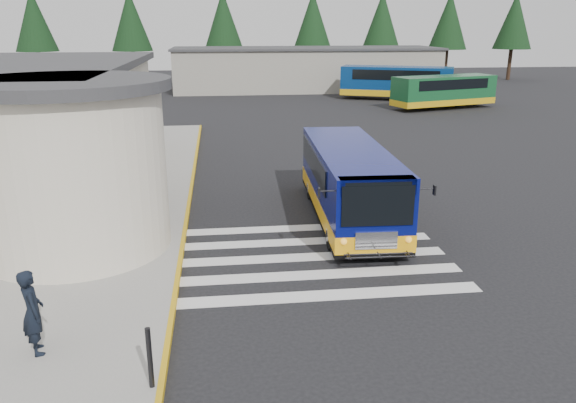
{
  "coord_description": "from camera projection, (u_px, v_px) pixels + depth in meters",
  "views": [
    {
      "loc": [
        -2.83,
        -15.38,
        6.32
      ],
      "look_at": [
        -1.0,
        -0.5,
        1.59
      ],
      "focal_mm": 35.0,
      "sensor_mm": 36.0,
      "label": 1
    }
  ],
  "objects": [
    {
      "name": "tree_line",
      "position": [
        298.0,
        21.0,
        62.81
      ],
      "size": [
        58.4,
        4.4,
        10.0
      ],
      "color": "black",
      "rests_on": "ground"
    },
    {
      "name": "station_building",
      "position": [
        7.0,
        128.0,
        21.29
      ],
      "size": [
        12.7,
        18.7,
        4.8
      ],
      "color": "beige",
      "rests_on": "ground"
    },
    {
      "name": "curb_strip",
      "position": [
        188.0,
        207.0,
        20.08
      ],
      "size": [
        0.12,
        34.0,
        0.16
      ],
      "primitive_type": "cube",
      "color": "gold",
      "rests_on": "ground"
    },
    {
      "name": "transit_bus",
      "position": [
        349.0,
        185.0,
        18.83
      ],
      "size": [
        3.17,
        8.78,
        2.45
      ],
      "rotation": [
        0.0,
        0.0,
        -0.04
      ],
      "color": "#080F5F",
      "rests_on": "ground"
    },
    {
      "name": "depot_building",
      "position": [
        306.0,
        69.0,
        56.61
      ],
      "size": [
        26.4,
        8.4,
        4.2
      ],
      "color": "gray",
      "rests_on": "ground"
    },
    {
      "name": "pedestrian_b",
      "position": [
        34.0,
        239.0,
        14.57
      ],
      "size": [
        0.92,
        1.02,
        1.7
      ],
      "primitive_type": "imported",
      "rotation": [
        0.0,
        0.0,
        -1.15
      ],
      "color": "black",
      "rests_on": "sidewalk"
    },
    {
      "name": "ground",
      "position": [
        319.0,
        246.0,
        16.79
      ],
      "size": [
        140.0,
        140.0,
        0.0
      ],
      "primitive_type": "plane",
      "color": "black",
      "rests_on": "ground"
    },
    {
      "name": "pedestrian_a",
      "position": [
        33.0,
        312.0,
        10.83
      ],
      "size": [
        0.65,
        0.75,
        1.75
      ],
      "primitive_type": "imported",
      "rotation": [
        0.0,
        0.0,
        2.01
      ],
      "color": "black",
      "rests_on": "sidewalk"
    },
    {
      "name": "sidewalk",
      "position": [
        44.0,
        213.0,
        19.5
      ],
      "size": [
        10.0,
        34.0,
        0.15
      ],
      "primitive_type": "cube",
      "color": "gray",
      "rests_on": "ground"
    },
    {
      "name": "far_bus_a",
      "position": [
        396.0,
        81.0,
        49.26
      ],
      "size": [
        9.84,
        6.24,
        2.47
      ],
      "rotation": [
        0.0,
        0.0,
        1.16
      ],
      "color": "navy",
      "rests_on": "ground"
    },
    {
      "name": "bollard",
      "position": [
        150.0,
        358.0,
        9.84
      ],
      "size": [
        0.1,
        0.1,
        1.17
      ],
      "primitive_type": "cylinder",
      "color": "black",
      "rests_on": "sidewalk"
    },
    {
      "name": "far_bus_b",
      "position": [
        444.0,
        90.0,
        44.03
      ],
      "size": [
        8.8,
        4.75,
        2.19
      ],
      "rotation": [
        0.0,
        0.0,
        1.87
      ],
      "color": "#144B26",
      "rests_on": "ground"
    },
    {
      "name": "crosswalk",
      "position": [
        307.0,
        257.0,
        15.97
      ],
      "size": [
        8.0,
        5.35,
        0.01
      ],
      "color": "silver",
      "rests_on": "ground"
    }
  ]
}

